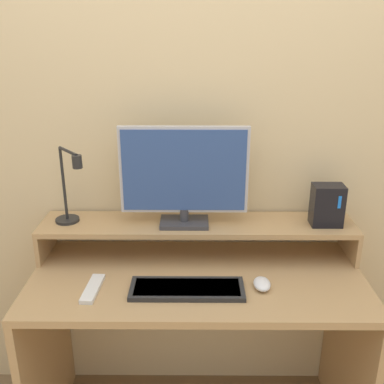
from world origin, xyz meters
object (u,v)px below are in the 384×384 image
object	(u,v)px
keyboard	(187,289)
mouse	(262,284)
remote_control	(93,289)
monitor	(184,175)
desk_lamp	(69,193)
router_dock	(327,205)

from	to	relation	value
keyboard	mouse	bearing A→B (deg)	4.66
keyboard	mouse	size ratio (longest dim) A/B	4.48
mouse	keyboard	bearing A→B (deg)	-175.34
keyboard	remote_control	size ratio (longest dim) A/B	2.27
mouse	remote_control	size ratio (longest dim) A/B	0.51
monitor	mouse	xyz separation A→B (m)	(0.30, -0.24, -0.35)
desk_lamp	remote_control	distance (m)	0.40
monitor	router_dock	bearing A→B (deg)	0.08
router_dock	keyboard	world-z (taller)	router_dock
desk_lamp	keyboard	xyz separation A→B (m)	(0.48, -0.26, -0.28)
desk_lamp	mouse	distance (m)	0.84
desk_lamp	router_dock	world-z (taller)	desk_lamp
remote_control	desk_lamp	bearing A→B (deg)	116.40
router_dock	monitor	bearing A→B (deg)	-179.92
router_dock	remote_control	distance (m)	0.98
router_dock	keyboard	size ratio (longest dim) A/B	0.41
monitor	remote_control	xyz separation A→B (m)	(-0.34, -0.26, -0.36)
desk_lamp	keyboard	distance (m)	0.61
desk_lamp	mouse	bearing A→B (deg)	-17.20
router_dock	mouse	xyz separation A→B (m)	(-0.29, -0.24, -0.22)
monitor	desk_lamp	distance (m)	0.47
desk_lamp	remote_control	bearing A→B (deg)	-63.60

